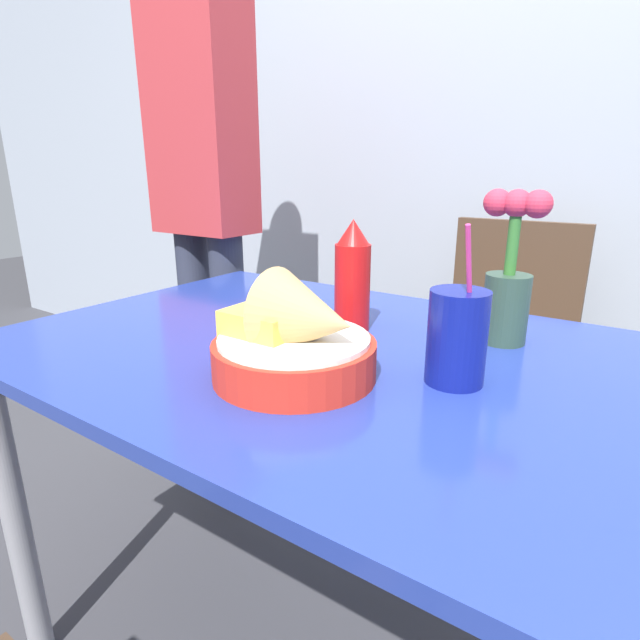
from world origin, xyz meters
TOP-DOWN VIEW (x-y plane):
  - wall_window at (0.00, 1.15)m, footprint 7.00×0.06m
  - dining_table at (0.00, 0.00)m, footprint 1.17×0.81m
  - chair_far_window at (0.11, 0.85)m, footprint 0.40×0.40m
  - food_basket at (0.06, -0.15)m, footprint 0.25×0.25m
  - ketchup_bottle at (0.00, 0.10)m, footprint 0.07×0.07m
  - drink_cup at (0.25, -0.03)m, footprint 0.09×0.09m
  - flower_vase at (0.26, 0.19)m, footprint 0.11×0.08m
  - person_standing at (-0.75, 0.44)m, footprint 0.32×0.19m

SIDE VIEW (x-z plane):
  - chair_far_window at x=0.11m, z-range 0.08..0.96m
  - dining_table at x=0.00m, z-range 0.27..1.00m
  - food_basket at x=0.06m, z-range 0.71..0.88m
  - drink_cup at x=0.25m, z-range 0.68..0.92m
  - ketchup_bottle at x=0.00m, z-range 0.73..0.95m
  - flower_vase at x=0.26m, z-range 0.72..0.99m
  - person_standing at x=-0.75m, z-range 0.14..1.87m
  - wall_window at x=0.00m, z-range 0.00..2.60m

